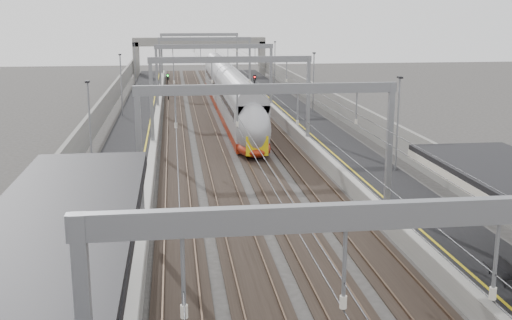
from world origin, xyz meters
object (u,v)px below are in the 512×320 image
object	(u,v)px
train	(230,97)
bench	(501,268)
overbridge	(199,47)
signal_green	(168,82)

from	to	relation	value
train	bench	size ratio (longest dim) A/B	27.84
overbridge	signal_green	distance (m)	28.08
train	signal_green	distance (m)	14.29
train	bench	xyz separation A→B (m)	(6.09, -47.43, -0.54)
train	overbridge	bearing A→B (deg)	92.14
overbridge	signal_green	bearing A→B (deg)	-100.73
overbridge	bench	xyz separation A→B (m)	(7.59, -87.50, -3.78)
train	bench	distance (m)	47.83
overbridge	bench	bearing A→B (deg)	-85.04
signal_green	train	bearing A→B (deg)	-62.03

